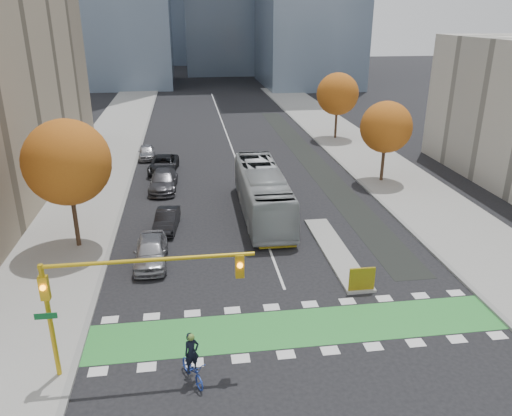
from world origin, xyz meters
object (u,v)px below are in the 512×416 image
object	(u,v)px
parked_car_b	(167,220)
parked_car_e	(147,152)
parked_car_c	(163,181)
traffic_signal_west	(114,287)
tree_east_near	(386,127)
hazard_board	(362,279)
parked_car_a	(151,251)
tree_west	(67,162)
tree_east_far	(338,94)
bus	(263,192)
cyclist	(192,365)
parked_car_d	(163,164)

from	to	relation	value
parked_car_b	parked_car_e	distance (m)	18.54
parked_car_b	parked_car_c	xyz separation A→B (m)	(-0.49, 8.38, 0.12)
traffic_signal_west	tree_east_near	bearing A→B (deg)	48.48
tree_east_near	hazard_board	bearing A→B (deg)	-114.20
tree_east_near	parked_car_e	distance (m)	23.85
traffic_signal_west	parked_car_a	world-z (taller)	traffic_signal_west
tree_west	parked_car_a	size ratio (longest dim) A/B	1.74
tree_east_far	traffic_signal_west	xyz separation A→B (m)	(-20.43, -38.51, -1.21)
tree_east_near	parked_car_c	size ratio (longest dim) A/B	1.30
tree_east_near	bus	xyz separation A→B (m)	(-11.57, -6.18, -3.12)
cyclist	tree_east_near	bearing A→B (deg)	30.69
parked_car_b	tree_east_near	bearing A→B (deg)	29.84
parked_car_c	parked_car_d	bearing A→B (deg)	94.57
bus	parked_car_b	size ratio (longest dim) A/B	3.08
tree_west	bus	world-z (taller)	tree_west
tree_west	bus	bearing A→B (deg)	17.10
hazard_board	parked_car_c	size ratio (longest dim) A/B	0.26
parked_car_c	parked_car_b	bearing A→B (deg)	-83.82
parked_car_c	bus	bearing A→B (deg)	-39.21
tree_east_near	bus	size ratio (longest dim) A/B	0.57
cyclist	parked_car_e	bearing A→B (deg)	73.32
tree_west	cyclist	bearing A→B (deg)	-62.76
parked_car_b	parked_car_a	bearing A→B (deg)	-92.18
hazard_board	parked_car_e	bearing A→B (deg)	114.66
tree_west	parked_car_c	bearing A→B (deg)	64.52
parked_car_b	parked_car_d	bearing A→B (deg)	99.57
hazard_board	tree_east_far	distance (m)	35.13
tree_east_near	cyclist	size ratio (longest dim) A/B	3.16
parked_car_c	tree_east_far	bearing A→B (deg)	41.29
cyclist	parked_car_a	bearing A→B (deg)	78.57
tree_east_far	parked_car_d	bearing A→B (deg)	-151.90
tree_west	bus	distance (m)	13.57
parked_car_e	tree_east_far	bearing A→B (deg)	11.46
hazard_board	parked_car_b	world-z (taller)	hazard_board
parked_car_a	parked_car_b	bearing A→B (deg)	81.16
parked_car_d	hazard_board	bearing A→B (deg)	-59.19
hazard_board	bus	world-z (taller)	bus
tree_west	traffic_signal_west	size ratio (longest dim) A/B	0.96
parked_car_a	parked_car_c	size ratio (longest dim) A/B	0.87
tree_east_near	parked_car_d	xyz separation A→B (m)	(-19.14, 5.51, -4.12)
traffic_signal_west	parked_car_d	bearing A→B (deg)	88.39
parked_car_a	tree_east_far	bearing A→B (deg)	55.71
bus	parked_car_b	distance (m)	7.21
tree_east_near	parked_car_a	size ratio (longest dim) A/B	1.50
tree_east_near	tree_west	bearing A→B (deg)	-157.38
tree_east_near	cyclist	xyz separation A→B (m)	(-17.06, -23.47, -4.12)
cyclist	bus	bearing A→B (deg)	49.09
hazard_board	bus	bearing A→B (deg)	107.09
parked_car_c	parked_car_e	distance (m)	10.20
parked_car_b	parked_car_e	world-z (taller)	parked_car_e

